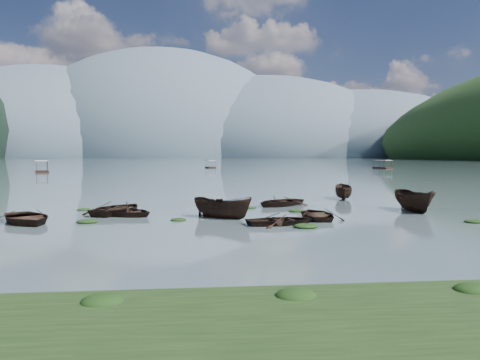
{
  "coord_description": "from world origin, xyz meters",
  "views": [
    {
      "loc": [
        -3.72,
        -23.98,
        3.91
      ],
      "look_at": [
        0.0,
        12.0,
        2.0
      ],
      "focal_mm": 35.0,
      "sensor_mm": 36.0,
      "label": 1
    }
  ],
  "objects": [
    {
      "name": "rowboat_3",
      "position": [
        4.0,
        4.3,
        0.0
      ],
      "size": [
        3.08,
        4.21,
        0.85
      ],
      "primitive_type": "imported",
      "rotation": [
        0.0,
        0.0,
        3.11
      ],
      "color": "black",
      "rests_on": "ground"
    },
    {
      "name": "weed_clump_6",
      "position": [
        0.55,
        10.11,
        0.0
      ],
      "size": [
        0.97,
        0.81,
        0.2
      ],
      "primitive_type": "ellipsoid",
      "color": "black",
      "rests_on": "ground"
    },
    {
      "name": "rowboat_1",
      "position": [
        -8.66,
        8.07,
        0.0
      ],
      "size": [
        5.13,
        5.88,
        1.02
      ],
      "primitive_type": "imported",
      "rotation": [
        0.0,
        0.0,
        2.74
      ],
      "color": "black",
      "rests_on": "ground"
    },
    {
      "name": "weed_clump_3",
      "position": [
        5.06,
        7.39,
        0.0
      ],
      "size": [
        0.81,
        0.68,
        0.18
      ],
      "primitive_type": "ellipsoid",
      "color": "black",
      "rests_on": "ground"
    },
    {
      "name": "haze_mtn_a",
      "position": [
        -260.0,
        900.0,
        0.0
      ],
      "size": [
        520.0,
        520.0,
        280.0
      ],
      "primitive_type": "ellipsoid",
      "color": "#475666",
      "rests_on": "ground"
    },
    {
      "name": "rowboat_5",
      "position": [
        11.73,
        7.05,
        0.0
      ],
      "size": [
        1.8,
        4.65,
        1.79
      ],
      "primitive_type": "imported",
      "rotation": [
        0.0,
        0.0,
        -0.01
      ],
      "color": "black",
      "rests_on": "ground"
    },
    {
      "name": "rowboat_2",
      "position": [
        -1.83,
        4.9,
        0.0
      ],
      "size": [
        4.29,
        3.73,
        1.61
      ],
      "primitive_type": "imported",
      "rotation": [
        0.0,
        0.0,
        0.94
      ],
      "color": "black",
      "rests_on": "ground"
    },
    {
      "name": "pontoon_left",
      "position": [
        -37.72,
        86.54,
        0.0
      ],
      "size": [
        4.82,
        7.42,
        2.63
      ],
      "primitive_type": null,
      "rotation": [
        0.0,
        0.0,
        0.31
      ],
      "color": "black",
      "rests_on": "ground"
    },
    {
      "name": "rowboat_7",
      "position": [
        3.06,
        11.69,
        0.0
      ],
      "size": [
        5.6,
        5.43,
        0.95
      ],
      "primitive_type": "imported",
      "rotation": [
        0.0,
        0.0,
        5.4
      ],
      "color": "black",
      "rests_on": "ground"
    },
    {
      "name": "pontoon_right",
      "position": [
        52.51,
        109.23,
        0.0
      ],
      "size": [
        4.2,
        6.7,
        2.39
      ],
      "primitive_type": null,
      "rotation": [
        0.0,
        0.0,
        0.28
      ],
      "color": "black",
      "rests_on": "ground"
    },
    {
      "name": "haze_mtn_d",
      "position": [
        320.0,
        900.0,
        0.0
      ],
      "size": [
        520.0,
        520.0,
        220.0
      ],
      "primitive_type": "ellipsoid",
      "color": "#475666",
      "rests_on": "ground"
    },
    {
      "name": "weed_clump_2",
      "position": [
        2.41,
        0.6,
        0.0
      ],
      "size": [
        1.35,
        1.08,
        0.29
      ],
      "primitive_type": "ellipsoid",
      "color": "black",
      "rests_on": "ground"
    },
    {
      "name": "pontoon_centre",
      "position": [
        2.1,
        121.49,
        0.0
      ],
      "size": [
        3.33,
        6.16,
        2.24
      ],
      "primitive_type": null,
      "rotation": [
        0.0,
        0.0,
        0.16
      ],
      "color": "black",
      "rests_on": "ground"
    },
    {
      "name": "haze_mtn_c",
      "position": [
        140.0,
        900.0,
        0.0
      ],
      "size": [
        520.0,
        520.0,
        260.0
      ],
      "primitive_type": "ellipsoid",
      "color": "#475666",
      "rests_on": "ground"
    },
    {
      "name": "ground_plane",
      "position": [
        0.0,
        0.0,
        0.0
      ],
      "size": [
        2400.0,
        2400.0,
        0.0
      ],
      "primitive_type": "plane",
      "color": "#536467"
    },
    {
      "name": "rowboat_8",
      "position": [
        9.75,
        16.53,
        0.0
      ],
      "size": [
        2.47,
        4.19,
        1.52
      ],
      "primitive_type": "imported",
      "rotation": [
        0.0,
        0.0,
        2.88
      ],
      "color": "black",
      "rests_on": "ground"
    },
    {
      "name": "weed_clump_5",
      "position": [
        -11.41,
        10.18,
        0.0
      ],
      "size": [
        0.97,
        0.79,
        0.21
      ],
      "primitive_type": "ellipsoid",
      "color": "black",
      "rests_on": "ground"
    },
    {
      "name": "rowboat_6",
      "position": [
        -8.11,
        6.77,
        0.0
      ],
      "size": [
        5.36,
        5.07,
        0.9
      ],
      "primitive_type": "imported",
      "rotation": [
        0.0,
        0.0,
        0.95
      ],
      "color": "black",
      "rests_on": "ground"
    },
    {
      "name": "weed_clump_1",
      "position": [
        -4.54,
        4.13,
        0.0
      ],
      "size": [
        0.95,
        0.76,
        0.21
      ],
      "primitive_type": "ellipsoid",
      "color": "black",
      "rests_on": "ground"
    },
    {
      "name": "near_shore",
      "position": [
        0.0,
        -14.0,
        0.0
      ],
      "size": [
        60.0,
        6.0,
        0.5
      ],
      "primitive_type": "cube",
      "color": "black",
      "rests_on": "ground"
    },
    {
      "name": "haze_mtn_b",
      "position": [
        -60.0,
        900.0,
        0.0
      ],
      "size": [
        520.0,
        520.0,
        340.0
      ],
      "primitive_type": "ellipsoid",
      "color": "#475666",
      "rests_on": "ground"
    },
    {
      "name": "weed_clump_0",
      "position": [
        -9.77,
        3.72,
        0.0
      ],
      "size": [
        1.26,
        1.03,
        0.28
      ],
      "primitive_type": "ellipsoid",
      "color": "black",
      "rests_on": "ground"
    },
    {
      "name": "weed_clump_4",
      "position": [
        12.66,
        1.48,
        0.0
      ],
      "size": [
        1.23,
        0.97,
        0.25
      ],
      "primitive_type": "ellipsoid",
      "color": "black",
      "rests_on": "ground"
    },
    {
      "name": "rowboat_4",
      "position": [
        1.3,
        1.93,
        0.0
      ],
      "size": [
        4.38,
        3.47,
        0.82
      ],
      "primitive_type": "imported",
      "rotation": [
        0.0,
        0.0,
        1.75
      ],
      "color": "black",
      "rests_on": "ground"
    },
    {
      "name": "rowboat_0",
      "position": [
        -13.27,
        4.0,
        0.0
      ],
      "size": [
        5.47,
        5.89,
        0.99
      ],
      "primitive_type": "imported",
      "rotation": [
        0.0,
        0.0,
        0.57
      ],
      "color": "black",
      "rests_on": "ground"
    },
    {
      "name": "weed_clump_7",
      "position": [
        3.52,
        7.7,
        0.0
      ],
      "size": [
        1.12,
        0.9,
        0.24
      ],
      "primitive_type": "ellipsoid",
      "color": "black",
      "rests_on": "ground"
    }
  ]
}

